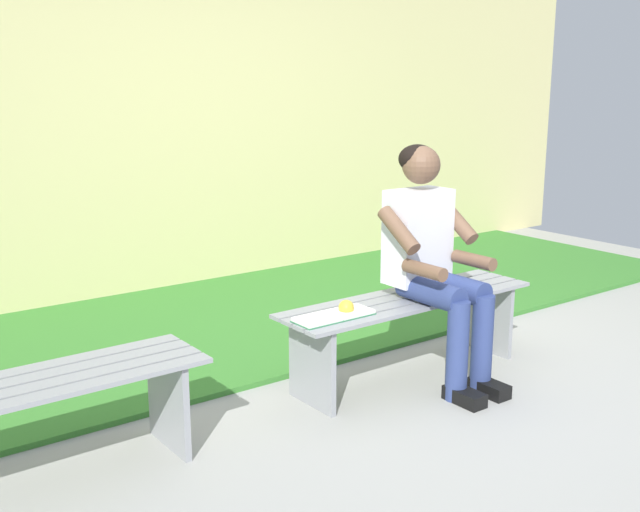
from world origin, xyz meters
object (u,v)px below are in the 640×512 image
object	(u,v)px
bench_far	(24,412)
apple	(346,308)
bench_near	(408,317)
book_open	(334,316)
person_seated	(433,255)

from	to	relation	value
bench_far	apple	world-z (taller)	apple
bench_near	book_open	xyz separation A→B (m)	(0.55, 0.05, 0.12)
bench_far	person_seated	distance (m)	2.11
apple	bench_near	bearing A→B (deg)	-173.93
bench_near	person_seated	bearing A→B (deg)	124.92
apple	book_open	xyz separation A→B (m)	(0.08, 0.00, -0.03)
bench_far	apple	xyz separation A→B (m)	(-1.54, 0.05, 0.15)
person_seated	apple	bearing A→B (deg)	-5.37
bench_near	apple	bearing A→B (deg)	6.07
bench_far	apple	bearing A→B (deg)	178.15
bench_near	bench_far	xyz separation A→B (m)	(2.00, -0.00, -0.00)
bench_near	person_seated	size ratio (longest dim) A/B	1.23
bench_far	apple	distance (m)	1.55
person_seated	bench_near	bearing A→B (deg)	-55.08
bench_near	apple	xyz separation A→B (m)	(0.47, 0.05, 0.15)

